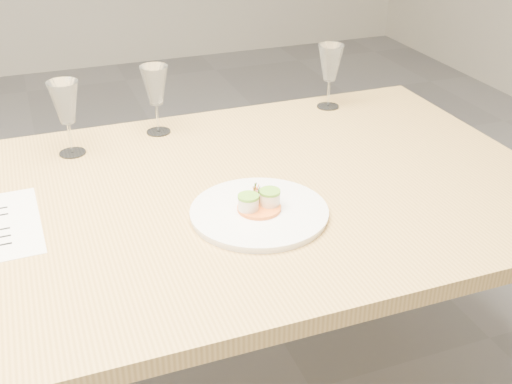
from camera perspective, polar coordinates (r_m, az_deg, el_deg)
name	(u,v)px	position (r m, az deg, el deg)	size (l,w,h in m)	color
dining_table	(54,247)	(1.51, -17.50, -4.66)	(2.40, 1.00, 0.75)	tan
dinner_plate	(259,211)	(1.42, 0.30, -1.71)	(0.31, 0.31, 0.08)	white
wine_glass_2	(65,104)	(1.73, -16.60, 7.50)	(0.08, 0.08, 0.20)	white
wine_glass_3	(155,87)	(1.81, -8.96, 9.23)	(0.08, 0.08, 0.20)	white
wine_glass_4	(330,64)	(1.99, 6.62, 11.22)	(0.08, 0.08, 0.20)	white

